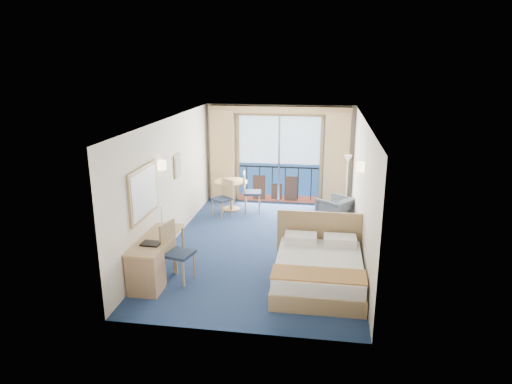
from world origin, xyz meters
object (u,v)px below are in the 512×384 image
at_px(bed, 319,269).
at_px(armchair, 335,210).
at_px(table_chair_b, 224,195).
at_px(desk_chair, 174,248).
at_px(round_table, 231,188).
at_px(floor_lamp, 347,170).
at_px(table_chair_a, 249,189).
at_px(nightstand, 349,247).
at_px(desk, 148,266).

xyz_separation_m(bed, armchair, (0.32, 3.27, 0.03)).
relative_size(armchair, table_chair_b, 0.76).
relative_size(desk_chair, round_table, 1.25).
bearing_deg(floor_lamp, armchair, -113.74).
height_order(floor_lamp, table_chair_a, floor_lamp).
relative_size(floor_lamp, table_chair_b, 1.66).
bearing_deg(desk_chair, nightstand, -52.88).
xyz_separation_m(round_table, table_chair_a, (0.49, -0.05, -0.00)).
bearing_deg(bed, desk_chair, -175.80).
bearing_deg(table_chair_b, round_table, 118.72).
height_order(floor_lamp, table_chair_b, floor_lamp).
xyz_separation_m(nightstand, armchair, (-0.25, 2.06, 0.07)).
height_order(armchair, round_table, round_table).
relative_size(armchair, floor_lamp, 0.46).
relative_size(armchair, table_chair_a, 0.69).
distance_m(desk, desk_chair, 0.56).
bearing_deg(nightstand, round_table, 137.52).
relative_size(desk, round_table, 1.87).
xyz_separation_m(armchair, round_table, (-2.71, 0.65, 0.26)).
bearing_deg(round_table, bed, -58.63).
xyz_separation_m(armchair, desk, (-3.24, -3.85, 0.09)).
bearing_deg(nightstand, desk, -152.87).
xyz_separation_m(desk, round_table, (0.53, 4.50, 0.17)).
bearing_deg(bed, armchair, 84.38).
height_order(bed, armchair, bed).
relative_size(floor_lamp, desk, 0.97).
distance_m(nightstand, desk_chair, 3.46).
relative_size(armchair, round_table, 0.83).
distance_m(bed, nightstand, 1.34).
relative_size(nightstand, table_chair_a, 0.49).
xyz_separation_m(bed, table_chair_b, (-2.46, 3.42, 0.24)).
height_order(armchair, table_chair_b, table_chair_b).
height_order(bed, table_chair_b, bed).
height_order(nightstand, table_chair_b, table_chair_b).
height_order(bed, nightstand, bed).
height_order(desk_chair, round_table, desk_chair).
height_order(bed, floor_lamp, floor_lamp).
xyz_separation_m(nightstand, round_table, (-2.96, 2.71, 0.34)).
xyz_separation_m(desk_chair, table_chair_a, (0.67, 4.06, -0.02)).
xyz_separation_m(bed, table_chair_a, (-1.90, 3.87, 0.30)).
height_order(desk, table_chair_b, table_chair_b).
relative_size(nightstand, floor_lamp, 0.33).
relative_size(desk, table_chair_b, 1.72).
relative_size(nightstand, armchair, 0.71).
xyz_separation_m(desk, table_chair_b, (0.47, 4.00, 0.11)).
bearing_deg(desk, floor_lamp, 51.86).
height_order(nightstand, round_table, round_table).
height_order(desk, table_chair_a, table_chair_a).
bearing_deg(desk_chair, table_chair_a, 3.73).
relative_size(bed, table_chair_a, 1.90).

